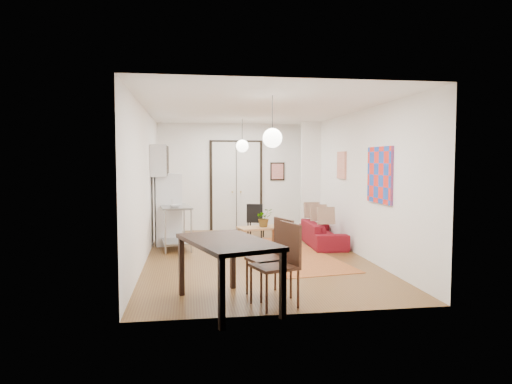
{
  "coord_description": "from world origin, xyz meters",
  "views": [
    {
      "loc": [
        -1.27,
        -8.92,
        1.91
      ],
      "look_at": [
        0.1,
        0.43,
        1.25
      ],
      "focal_mm": 32.0,
      "sensor_mm": 36.0,
      "label": 1
    }
  ],
  "objects": [
    {
      "name": "sofa",
      "position": [
        1.69,
        0.91,
        0.26
      ],
      "size": [
        1.83,
        0.77,
        0.53
      ],
      "primitive_type": "imported",
      "rotation": [
        0.0,
        0.0,
        1.54
      ],
      "color": "maroon",
      "rests_on": "floor"
    },
    {
      "name": "fridge",
      "position": [
        -1.75,
        1.48,
        0.81
      ],
      "size": [
        0.64,
        0.64,
        1.61
      ],
      "primitive_type": "cube",
      "rotation": [
        0.0,
        0.0,
        0.14
      ],
      "color": "silver",
      "rests_on": "floor"
    },
    {
      "name": "wall_front",
      "position": [
        0.0,
        -3.5,
        1.45
      ],
      "size": [
        4.2,
        0.02,
        2.9
      ],
      "primitive_type": "cube",
      "color": "white",
      "rests_on": "floor"
    },
    {
      "name": "stub_partition",
      "position": [
        1.85,
        2.55,
        1.45
      ],
      "size": [
        0.5,
        0.1,
        2.9
      ],
      "primitive_type": "cube",
      "color": "white",
      "rests_on": "floor"
    },
    {
      "name": "coffee_table",
      "position": [
        0.28,
        1.07,
        0.37
      ],
      "size": [
        1.04,
        0.72,
        0.42
      ],
      "rotation": [
        0.0,
        0.0,
        0.22
      ],
      "color": "#A77A4F",
      "rests_on": "floor"
    },
    {
      "name": "print_left",
      "position": [
        -2.07,
        2.0,
        1.95
      ],
      "size": [
        0.03,
        0.44,
        0.54
      ],
      "primitive_type": "cube",
      "color": "#8D5F3A",
      "rests_on": "wall_left"
    },
    {
      "name": "wall_cabinet",
      "position": [
        -1.92,
        1.5,
        1.9
      ],
      "size": [
        0.35,
        1.0,
        0.7
      ],
      "primitive_type": "cube",
      "color": "silver",
      "rests_on": "wall_left"
    },
    {
      "name": "ceiling",
      "position": [
        0.0,
        0.0,
        2.9
      ],
      "size": [
        4.2,
        7.0,
        0.02
      ],
      "primitive_type": "cube",
      "color": "white",
      "rests_on": "wall_back"
    },
    {
      "name": "painting_abstract",
      "position": [
        2.08,
        0.8,
        1.8
      ],
      "size": [
        0.05,
        0.5,
        0.6
      ],
      "primitive_type": "cube",
      "color": "#F6ECCD",
      "rests_on": "wall_right"
    },
    {
      "name": "wall_right",
      "position": [
        2.1,
        0.0,
        1.45
      ],
      "size": [
        0.02,
        7.0,
        2.9
      ],
      "primitive_type": "cube",
      "color": "white",
      "rests_on": "floor"
    },
    {
      "name": "dining_table",
      "position": [
        -0.78,
        -3.07,
        0.78
      ],
      "size": [
        1.36,
        1.79,
        0.88
      ],
      "rotation": [
        0.0,
        0.0,
        0.32
      ],
      "color": "black",
      "rests_on": "floor"
    },
    {
      "name": "kitchen_counter",
      "position": [
        -1.58,
        1.01,
        0.61
      ],
      "size": [
        0.77,
        1.29,
        0.93
      ],
      "rotation": [
        0.0,
        0.0,
        0.14
      ],
      "color": "#A2A5A7",
      "rests_on": "floor"
    },
    {
      "name": "pendant_back",
      "position": [
        0.0,
        2.0,
        2.25
      ],
      "size": [
        0.3,
        0.3,
        0.8
      ],
      "color": "white",
      "rests_on": "ceiling"
    },
    {
      "name": "black_side_chair",
      "position": [
        0.34,
        2.17,
        0.5
      ],
      "size": [
        0.49,
        0.5,
        0.85
      ],
      "rotation": [
        0.0,
        0.0,
        2.83
      ],
      "color": "black",
      "rests_on": "floor"
    },
    {
      "name": "wall_back",
      "position": [
        0.0,
        3.5,
        1.45
      ],
      "size": [
        4.2,
        0.02,
        2.9
      ],
      "primitive_type": "cube",
      "color": "white",
      "rests_on": "floor"
    },
    {
      "name": "wall_left",
      "position": [
        -2.1,
        0.0,
        1.45
      ],
      "size": [
        0.02,
        7.0,
        2.9
      ],
      "primitive_type": "cube",
      "color": "white",
      "rests_on": "floor"
    },
    {
      "name": "dining_chair_far",
      "position": [
        -0.18,
        -3.04,
        0.63
      ],
      "size": [
        0.65,
        0.8,
        1.09
      ],
      "rotation": [
        0.0,
        0.0,
        -1.25
      ],
      "color": "#3D1E13",
      "rests_on": "floor"
    },
    {
      "name": "poster_back",
      "position": [
        1.15,
        3.47,
        1.6
      ],
      "size": [
        0.4,
        0.03,
        0.5
      ],
      "primitive_type": "cube",
      "color": "red",
      "rests_on": "wall_back"
    },
    {
      "name": "double_doors",
      "position": [
        0.0,
        3.46,
        1.2
      ],
      "size": [
        1.44,
        0.06,
        2.5
      ],
      "primitive_type": "cube",
      "color": "silver",
      "rests_on": "wall_back"
    },
    {
      "name": "floor",
      "position": [
        0.0,
        0.0,
        0.0
      ],
      "size": [
        7.0,
        7.0,
        0.0
      ],
      "primitive_type": "plane",
      "color": "brown",
      "rests_on": "ground"
    },
    {
      "name": "dining_chair_near",
      "position": [
        -0.18,
        -2.61,
        0.63
      ],
      "size": [
        0.65,
        0.8,
        1.09
      ],
      "rotation": [
        0.0,
        0.0,
        -1.25
      ],
      "color": "#3D1E13",
      "rests_on": "floor"
    },
    {
      "name": "pendant_front",
      "position": [
        0.0,
        -2.0,
        2.25
      ],
      "size": [
        0.3,
        0.3,
        0.8
      ],
      "color": "white",
      "rests_on": "ceiling"
    },
    {
      "name": "bowl",
      "position": [
        -1.58,
        0.71,
        0.96
      ],
      "size": [
        0.29,
        0.29,
        0.05
      ],
      "primitive_type": "imported",
      "rotation": [
        0.0,
        0.0,
        0.44
      ],
      "color": "silver",
      "rests_on": "kitchen_counter"
    },
    {
      "name": "potted_plant",
      "position": [
        0.38,
        1.07,
        0.63
      ],
      "size": [
        0.39,
        0.43,
        0.41
      ],
      "primitive_type": "imported",
      "rotation": [
        0.0,
        0.0,
        0.22
      ],
      "color": "#2F5C29",
      "rests_on": "coffee_table"
    },
    {
      "name": "kilim_rug",
      "position": [
        0.71,
        0.09,
        0.0
      ],
      "size": [
        1.93,
        3.93,
        0.01
      ],
      "primitive_type": "cube",
      "rotation": [
        0.0,
        0.0,
        0.14
      ],
      "color": "#B3602C",
      "rests_on": "floor"
    },
    {
      "name": "soap_bottle",
      "position": [
        -1.63,
        1.26,
        1.03
      ],
      "size": [
        0.12,
        0.12,
        0.19
      ],
      "primitive_type": "imported",
      "rotation": [
        0.0,
        0.0,
        0.44
      ],
      "color": "teal",
      "rests_on": "kitchen_counter"
    },
    {
      "name": "painting_popart",
      "position": [
        2.08,
        -1.25,
        1.65
      ],
      "size": [
        0.05,
        1.0,
        1.0
      ],
      "primitive_type": "cube",
      "color": "red",
      "rests_on": "wall_right"
    }
  ]
}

